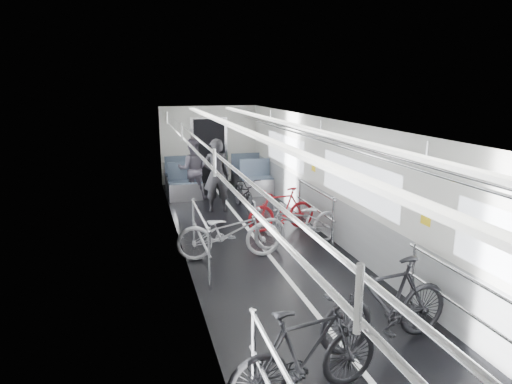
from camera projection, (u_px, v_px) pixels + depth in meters
car_shell at (251, 181)px, 9.37m from camera, size 3.02×14.01×2.41m
bike_left_mid at (306, 354)px, 4.45m from camera, size 1.77×0.79×1.03m
bike_left_far at (229, 232)px, 8.16m from camera, size 1.92×0.80×0.99m
bike_right_near at (386, 303)px, 5.41m from camera, size 1.86×0.73×1.09m
bike_right_mid at (299, 222)px, 8.76m from camera, size 1.95×0.91×0.98m
bike_right_far at (282, 209)px, 9.71m from camera, size 1.57×0.60×0.92m
bike_aisle at (244, 193)px, 11.25m from camera, size 0.63×1.65×0.86m
person_standing at (217, 175)px, 11.07m from camera, size 0.72×0.53×1.80m
person_seated at (193, 169)px, 12.26m from camera, size 0.89×0.74×1.66m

